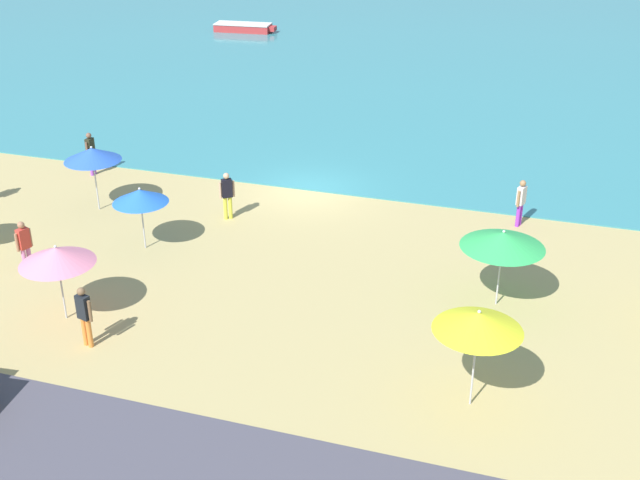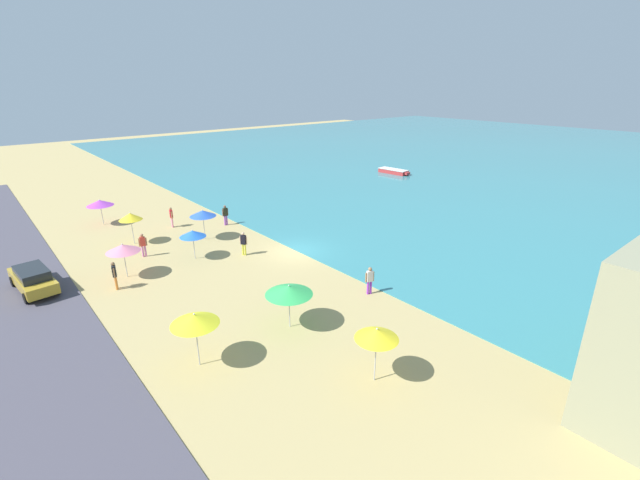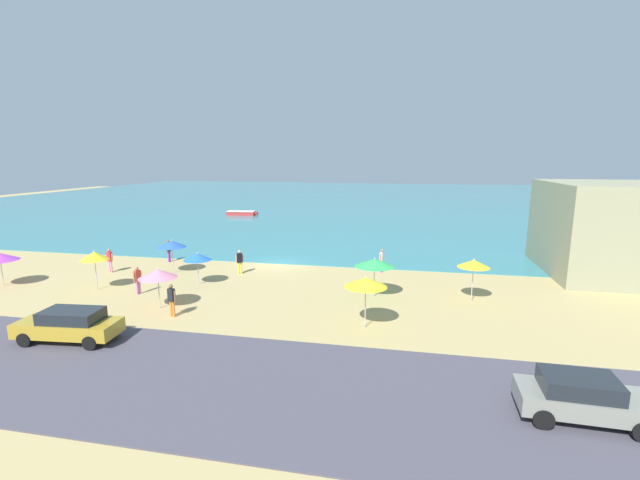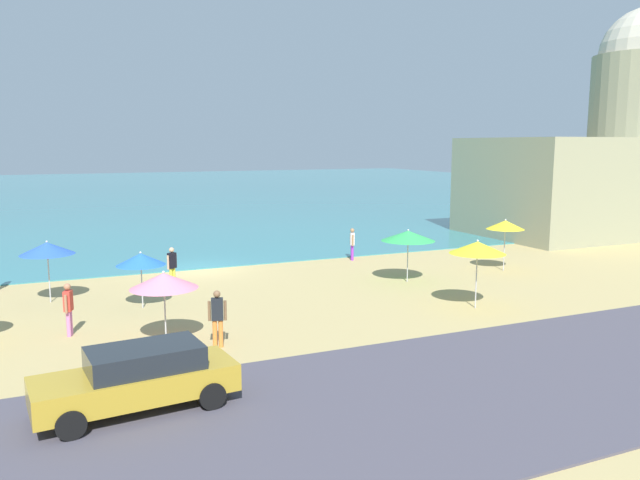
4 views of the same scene
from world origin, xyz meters
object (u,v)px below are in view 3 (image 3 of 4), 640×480
(beach_umbrella_0, at_px, (366,282))
(parked_car_1, at_px, (583,397))
(beach_umbrella_1, at_px, (375,263))
(beach_umbrella_3, at_px, (197,257))
(bather_2, at_px, (172,298))
(bather_3, at_px, (138,279))
(bather_0, at_px, (169,250))
(beach_umbrella_2, at_px, (172,244))
(beach_umbrella_5, at_px, (158,274))
(bather_1, at_px, (240,261))
(beach_umbrella_7, at_px, (0,257))
(skiff_nearshore, at_px, (242,213))
(beach_umbrella_6, at_px, (474,264))
(bather_5, at_px, (382,259))
(parked_car_0, at_px, (69,325))
(bather_4, at_px, (110,259))
(beach_umbrella_4, at_px, (94,256))

(beach_umbrella_0, height_order, parked_car_1, beach_umbrella_0)
(beach_umbrella_1, relative_size, beach_umbrella_3, 1.11)
(beach_umbrella_3, relative_size, bather_2, 1.22)
(bather_3, bearing_deg, bather_0, 108.20)
(bather_0, bearing_deg, beach_umbrella_2, -55.01)
(beach_umbrella_5, distance_m, bather_1, 7.96)
(beach_umbrella_7, relative_size, parked_car_1, 0.57)
(beach_umbrella_5, distance_m, parked_car_1, 20.33)
(bather_1, xyz_separation_m, parked_car_1, (17.42, -14.57, -0.16))
(beach_umbrella_7, height_order, skiff_nearshore, beach_umbrella_7)
(beach_umbrella_6, bearing_deg, beach_umbrella_0, -137.87)
(beach_umbrella_1, relative_size, bather_5, 1.40)
(beach_umbrella_3, distance_m, bather_5, 13.09)
(bather_3, bearing_deg, parked_car_0, -79.96)
(bather_5, bearing_deg, bather_3, -150.41)
(bather_1, relative_size, bather_3, 1.01)
(beach_umbrella_5, xyz_separation_m, parked_car_1, (19.10, -6.86, -1.17))
(beach_umbrella_7, bearing_deg, skiff_nearshore, 86.44)
(beach_umbrella_7, distance_m, parked_car_0, 13.02)
(beach_umbrella_3, distance_m, bather_0, 7.62)
(beach_umbrella_1, bearing_deg, bather_4, 174.94)
(beach_umbrella_2, bearing_deg, beach_umbrella_0, -26.87)
(bather_0, distance_m, bather_1, 7.43)
(beach_umbrella_1, bearing_deg, beach_umbrella_2, 170.35)
(parked_car_0, bearing_deg, bather_3, 100.04)
(beach_umbrella_7, distance_m, bather_3, 9.89)
(beach_umbrella_4, distance_m, bather_1, 9.35)
(beach_umbrella_6, relative_size, parked_car_0, 0.55)
(bather_1, xyz_separation_m, bather_3, (-4.41, -5.66, -0.01))
(beach_umbrella_2, xyz_separation_m, parked_car_1, (22.34, -13.89, -1.33))
(beach_umbrella_2, relative_size, beach_umbrella_4, 0.97)
(skiff_nearshore, bearing_deg, beach_umbrella_2, -77.24)
(beach_umbrella_2, distance_m, beach_umbrella_5, 7.74)
(bather_1, bearing_deg, beach_umbrella_2, -172.09)
(beach_umbrella_0, bearing_deg, skiff_nearshore, 119.49)
(beach_umbrella_2, height_order, bather_5, beach_umbrella_2)
(beach_umbrella_5, bearing_deg, parked_car_0, -106.96)
(bather_1, height_order, parked_car_0, bather_1)
(beach_umbrella_3, bearing_deg, bather_0, 134.76)
(parked_car_0, relative_size, skiff_nearshore, 1.03)
(beach_umbrella_5, relative_size, bather_3, 1.33)
(bather_4, height_order, parked_car_0, bather_4)
(beach_umbrella_2, height_order, beach_umbrella_4, beach_umbrella_4)
(beach_umbrella_3, bearing_deg, beach_umbrella_1, -0.92)
(beach_umbrella_6, xyz_separation_m, parked_car_1, (1.75, -11.61, -1.44))
(beach_umbrella_0, height_order, bather_5, beach_umbrella_0)
(beach_umbrella_1, relative_size, parked_car_0, 0.52)
(bather_2, xyz_separation_m, bather_4, (-9.23, 7.27, -0.00))
(beach_umbrella_1, bearing_deg, beach_umbrella_4, -173.00)
(beach_umbrella_6, distance_m, skiff_nearshore, 43.45)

